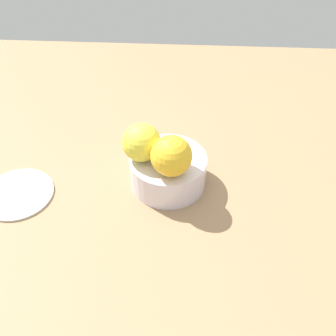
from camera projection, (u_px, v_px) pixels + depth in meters
ground_plane at (168, 186)px, 72.55cm from camera, size 110.00×110.00×2.00cm
fruit_bowl at (168, 171)px, 69.99cm from camera, size 13.47×13.47×5.75cm
orange_in_bowl_0 at (171, 156)px, 63.24cm from camera, size 6.79×6.79×6.79cm
orange_in_bowl_1 at (141, 142)px, 65.87cm from camera, size 6.57×6.57×6.57cm
side_plate at (17, 193)px, 69.30cm from camera, size 12.48×12.48×0.80cm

